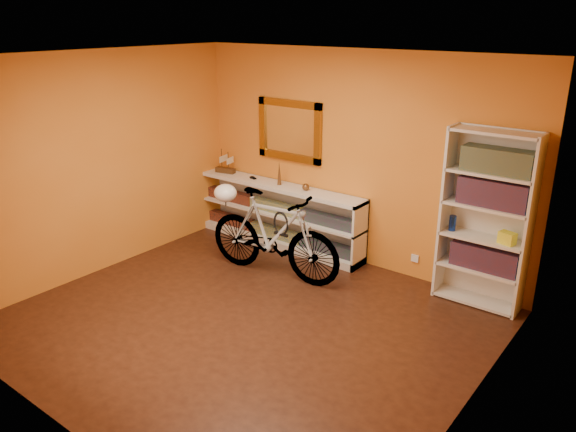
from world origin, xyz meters
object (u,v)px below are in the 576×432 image
Objects in this scene: helmet at (225,193)px; bookcase at (485,220)px; console_unit at (277,214)px; bicycle at (273,234)px.

bookcase is at bearing 17.47° from helmet.
console_unit is 1.01m from helmet.
bicycle is at bearing -53.91° from console_unit.
bookcase is 2.35m from bicycle.
bookcase reaches higher than helmet.
console_unit is at bearing 83.40° from helmet.
bicycle reaches higher than console_unit.
bookcase is 6.69× the size of helmet.
helmet is at bearing -162.53° from bookcase.
bicycle is (-2.16, -0.82, -0.42)m from bookcase.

